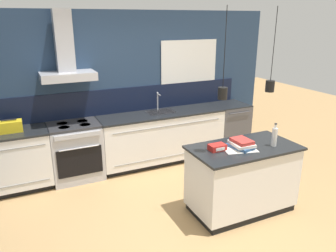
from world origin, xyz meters
name	(u,v)px	position (x,y,z in m)	size (l,w,h in m)	color
ground_plane	(176,217)	(0.00, 0.00, 0.00)	(16.00, 16.00, 0.00)	tan
wall_back	(121,87)	(-0.06, 2.00, 1.35)	(5.60, 2.34, 2.60)	navy
counter_run_left	(14,161)	(-1.85, 1.69, 0.46)	(1.05, 0.64, 0.91)	black
counter_run_sink	(162,137)	(0.56, 1.69, 0.46)	(2.24, 0.64, 1.24)	black
oven_range	(76,151)	(-0.94, 1.69, 0.46)	(0.78, 0.66, 0.91)	#B5B5BA
dishwasher	(228,127)	(1.99, 1.69, 0.46)	(0.63, 0.65, 0.91)	#4C4C51
kitchen_island	(242,179)	(0.86, -0.21, 0.46)	(1.40, 0.75, 0.91)	black
bottle_on_island	(274,137)	(1.22, -0.34, 1.04)	(0.07, 0.07, 0.30)	silver
book_stack	(241,144)	(0.80, -0.22, 0.97)	(0.29, 0.35, 0.12)	#335684
red_supply_box	(217,147)	(0.49, -0.15, 0.95)	(0.21, 0.14, 0.07)	red
paper_pile	(240,149)	(0.76, -0.26, 0.91)	(0.45, 0.36, 0.01)	silver
yellow_toolbox	(10,127)	(-1.83, 1.69, 0.99)	(0.34, 0.18, 0.19)	gold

